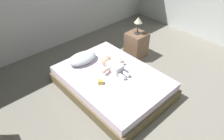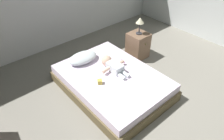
% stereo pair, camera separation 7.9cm
% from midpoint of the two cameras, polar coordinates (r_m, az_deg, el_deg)
% --- Properties ---
extents(ground_plane, '(8.00, 8.00, 0.00)m').
position_cam_midpoint_polar(ground_plane, '(3.16, 11.08, -14.51)').
color(ground_plane, gray).
extents(bed, '(1.37, 1.88, 0.33)m').
position_cam_midpoint_polar(bed, '(3.50, -0.65, -3.47)').
color(bed, brown).
rests_on(bed, ground_plane).
extents(pillow, '(0.55, 0.34, 0.15)m').
position_cam_midpoint_polar(pillow, '(3.69, -9.01, 3.27)').
color(pillow, silver).
rests_on(pillow, bed).
extents(baby, '(0.48, 0.61, 0.19)m').
position_cam_midpoint_polar(baby, '(3.47, -0.71, 1.38)').
color(baby, silver).
rests_on(baby, bed).
extents(toothbrush, '(0.05, 0.12, 0.02)m').
position_cam_midpoint_polar(toothbrush, '(3.70, 2.20, 2.64)').
color(toothbrush, purple).
rests_on(toothbrush, bed).
extents(nightstand, '(0.38, 0.41, 0.54)m').
position_cam_midpoint_polar(nightstand, '(4.32, 6.30, 7.00)').
color(nightstand, brown).
rests_on(nightstand, ground_plane).
extents(lamp, '(0.16, 0.16, 0.34)m').
position_cam_midpoint_polar(lamp, '(4.08, 6.81, 13.35)').
color(lamp, '#333338').
rests_on(lamp, nightstand).
extents(toy_block, '(0.10, 0.10, 0.07)m').
position_cam_midpoint_polar(toy_block, '(3.20, -4.04, -3.38)').
color(toy_block, gold).
rests_on(toy_block, bed).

